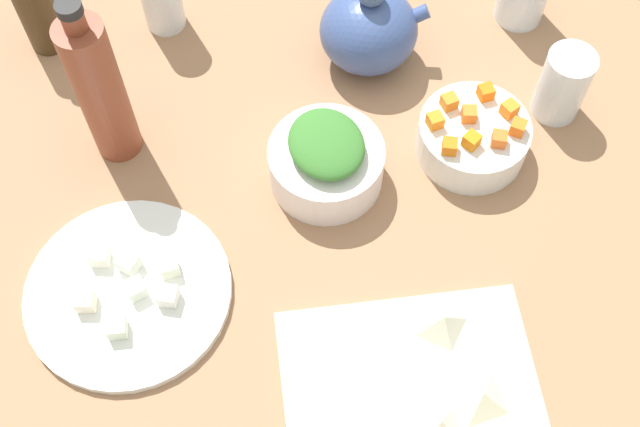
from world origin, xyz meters
TOP-DOWN VIEW (x-y plane):
  - tabletop at (0.00, 0.00)cm, footprint 190.00×190.00cm
  - cutting_board at (6.79, -20.89)cm, footprint 29.08×21.74cm
  - plate_tofu at (-23.73, -4.45)cm, footprint 24.50×24.50cm
  - bowl_greens at (2.08, 7.97)cm, footprint 14.55×14.55cm
  - bowl_carrots at (21.38, 9.17)cm, footprint 14.26×14.26cm
  - teapot at (11.05, 26.63)cm, footprint 15.00×12.96cm
  - bottle_0 at (-23.86, 17.39)cm, footprint 5.85×5.85cm
  - bottle_1 at (-32.93, 36.60)cm, footprint 5.25×5.25cm
  - drinking_glass_0 at (34.30, 13.83)cm, footprint 6.39×6.39cm
  - carrot_cube_0 at (23.41, 6.18)cm, footprint 2.31×2.31cm
  - carrot_cube_1 at (25.93, 10.43)cm, footprint 2.43×2.43cm
  - carrot_cube_2 at (17.10, 6.10)cm, footprint 2.24×2.24cm
  - carrot_cube_3 at (16.23, 10.17)cm, footprint 2.14×2.14cm
  - carrot_cube_4 at (26.19, 7.50)cm, footprint 2.49×2.49cm
  - carrot_cube_5 at (20.68, 10.44)cm, footprint 2.10×2.10cm
  - carrot_cube_6 at (23.66, 13.46)cm, footprint 2.04×2.04cm
  - carrot_cube_7 at (18.68, 12.75)cm, footprint 2.18×2.18cm
  - carrot_cube_8 at (20.00, 6.53)cm, footprint 2.53×2.53cm
  - chopped_greens_mound at (2.08, 7.97)cm, footprint 11.11×12.28cm
  - tofu_cube_0 at (-23.16, -1.53)cm, footprint 3.09×3.09cm
  - tofu_cube_1 at (-18.53, -2.74)cm, footprint 2.47×2.47cm
  - tofu_cube_2 at (-24.92, -9.49)cm, footprint 2.30×2.30cm
  - tofu_cube_3 at (-26.60, 0.24)cm, footprint 2.59×2.59cm
  - tofu_cube_4 at (-28.38, -5.65)cm, footprint 2.46×2.46cm
  - tofu_cube_5 at (-22.54, -5.01)cm, footprint 2.85×2.85cm
  - tofu_cube_6 at (-18.89, -6.51)cm, footprint 2.79×2.79cm
  - dumpling_0 at (14.04, -23.78)cm, footprint 6.98×7.04cm
  - dumpling_1 at (8.84, -25.96)cm, footprint 6.45×6.48cm
  - dumpling_2 at (11.72, -14.86)cm, footprint 5.26×5.21cm

SIDE VIEW (x-z plane):
  - tabletop at x=0.00cm, z-range 0.00..3.00cm
  - cutting_board at x=6.79cm, z-range 3.00..4.00cm
  - plate_tofu at x=-23.73cm, z-range 3.00..4.20cm
  - dumpling_1 at x=8.84cm, z-range 4.00..6.18cm
  - dumpling_0 at x=14.04cm, z-range 4.00..6.19cm
  - tofu_cube_0 at x=-23.16cm, z-range 4.20..6.40cm
  - tofu_cube_1 at x=-18.53cm, z-range 4.20..6.40cm
  - tofu_cube_2 at x=-24.92cm, z-range 4.20..6.40cm
  - tofu_cube_3 at x=-26.60cm, z-range 4.20..6.40cm
  - tofu_cube_4 at x=-28.38cm, z-range 4.20..6.40cm
  - tofu_cube_5 at x=-22.54cm, z-range 4.20..6.40cm
  - tofu_cube_6 at x=-18.89cm, z-range 4.20..6.40cm
  - dumpling_2 at x=11.72cm, z-range 4.00..7.07cm
  - bowl_carrots at x=21.38cm, z-range 3.00..8.29cm
  - bowl_greens at x=2.08cm, z-range 3.00..9.07cm
  - drinking_glass_0 at x=34.30cm, z-range 3.00..13.32cm
  - teapot at x=11.05cm, z-range 1.52..15.98cm
  - carrot_cube_0 at x=23.41cm, z-range 8.29..10.09cm
  - carrot_cube_1 at x=25.93cm, z-range 8.29..10.09cm
  - carrot_cube_2 at x=17.10cm, z-range 8.29..10.09cm
  - carrot_cube_3 at x=16.23cm, z-range 8.29..10.09cm
  - carrot_cube_4 at x=26.19cm, z-range 8.29..10.09cm
  - carrot_cube_5 at x=20.68cm, z-range 8.29..10.09cm
  - carrot_cube_6 at x=23.66cm, z-range 8.29..10.09cm
  - carrot_cube_7 at x=18.68cm, z-range 8.29..10.09cm
  - carrot_cube_8 at x=20.00cm, z-range 8.29..10.09cm
  - chopped_greens_mound at x=2.08cm, z-range 9.07..12.12cm
  - bottle_1 at x=-32.93cm, z-range 1.26..20.31cm
  - bottle_0 at x=-23.86cm, z-range 1.59..27.47cm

